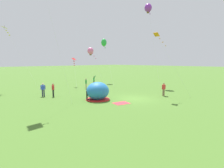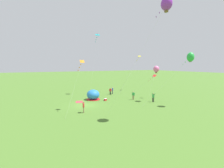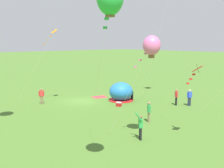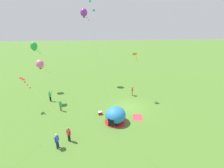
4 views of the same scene
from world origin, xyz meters
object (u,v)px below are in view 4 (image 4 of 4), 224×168
(person_watching_sky, at_px, (132,91))
(person_center_field, at_px, (69,134))
(person_near_tent, at_px, (57,140))
(popup_tent, at_px, (115,115))
(person_flying_kite, at_px, (50,96))
(kite_pink, at_px, (40,64))
(person_strolling, at_px, (60,105))
(kite_red, at_px, (24,81))
(kite_green, at_px, (34,46))
(kite_purple, at_px, (84,12))
(cooler_box, at_px, (100,113))
(kite_orange, at_px, (136,57))

(person_watching_sky, bearing_deg, person_center_field, 137.06)
(person_near_tent, bearing_deg, popup_tent, -60.21)
(person_flying_kite, height_order, kite_pink, kite_pink)
(person_center_field, relative_size, kite_pink, 0.24)
(person_strolling, distance_m, kite_red, 5.84)
(popup_tent, relative_size, kite_green, 0.30)
(person_strolling, xyz_separation_m, kite_purple, (11.62, -3.77, 13.30))
(kite_red, xyz_separation_m, kite_green, (7.99, 0.72, 3.86))
(cooler_box, bearing_deg, person_flying_kite, 56.36)
(cooler_box, height_order, person_strolling, person_strolling)
(cooler_box, height_order, person_flying_kite, person_flying_kite)
(kite_red, bearing_deg, popup_tent, -110.74)
(popup_tent, distance_m, kite_orange, 9.81)
(kite_pink, relative_size, kite_green, 0.76)
(kite_purple, bearing_deg, kite_red, 142.79)
(popup_tent, distance_m, kite_red, 13.30)
(kite_red, distance_m, kite_green, 8.90)
(kite_red, relative_size, kite_green, 0.59)
(popup_tent, xyz_separation_m, person_center_field, (-2.85, 5.45, -0.03))
(person_near_tent, bearing_deg, person_center_field, -50.22)
(kite_red, xyz_separation_m, kite_pink, (2.57, -1.58, 1.77))
(person_watching_sky, bearing_deg, kite_red, 100.75)
(person_watching_sky, bearing_deg, person_strolling, 107.97)
(person_strolling, bearing_deg, kite_orange, -77.96)
(person_watching_sky, relative_size, kite_green, 0.19)
(cooler_box, relative_size, kite_red, 0.11)
(cooler_box, relative_size, kite_purple, 0.04)
(person_flying_kite, distance_m, kite_orange, 15.26)
(person_center_field, bearing_deg, kite_pink, 26.42)
(cooler_box, bearing_deg, kite_orange, -54.68)
(kite_orange, relative_size, kite_red, 1.45)
(person_watching_sky, height_order, kite_red, kite_red)
(cooler_box, height_order, kite_pink, kite_pink)
(kite_orange, distance_m, kite_red, 16.43)
(kite_orange, relative_size, kite_purple, 0.53)
(cooler_box, distance_m, person_near_tent, 7.42)
(person_flying_kite, height_order, kite_orange, kite_orange)
(person_near_tent, height_order, kite_purple, kite_purple)
(cooler_box, bearing_deg, kite_pink, 59.34)
(cooler_box, xyz_separation_m, kite_red, (2.50, 10.13, 4.39))
(person_strolling, xyz_separation_m, person_center_field, (-6.66, -2.02, 0.00))
(popup_tent, relative_size, person_flying_kite, 1.49)
(person_center_field, distance_m, kite_purple, 22.68)
(kite_pink, xyz_separation_m, kite_green, (5.42, 2.30, 2.09))
(popup_tent, height_order, person_watching_sky, popup_tent)
(kite_green, bearing_deg, popup_tent, -134.61)
(kite_red, bearing_deg, kite_green, 5.18)
(kite_purple, bearing_deg, popup_tent, -166.52)
(person_strolling, relative_size, kite_purple, 0.11)
(kite_purple, bearing_deg, kite_pink, 141.18)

